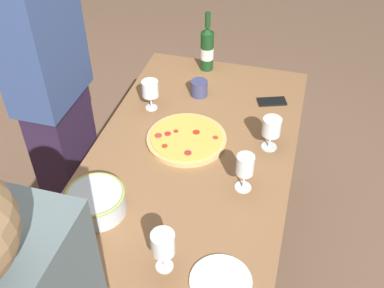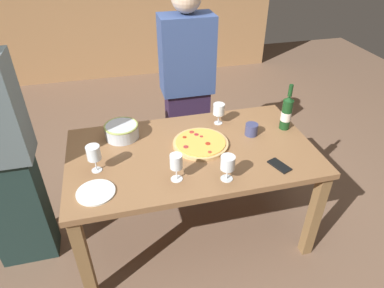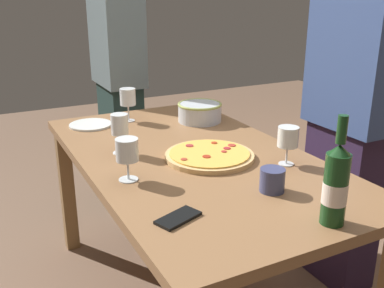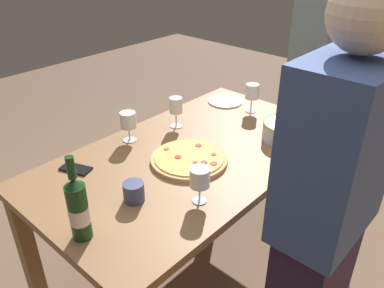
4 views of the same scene
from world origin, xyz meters
name	(u,v)px [view 2 (image 2 of 4)]	position (x,y,z in m)	size (l,w,h in m)	color
ground_plane	(192,228)	(0.00, 0.00, 0.00)	(8.00, 8.00, 0.00)	brown
dining_table	(192,161)	(0.00, 0.00, 0.66)	(1.60, 0.90, 0.75)	olive
pizza	(201,143)	(0.07, 0.05, 0.76)	(0.37, 0.37, 0.03)	tan
serving_bowl	(122,130)	(-0.43, 0.27, 0.80)	(0.23, 0.23, 0.10)	silver
wine_bottle	(287,112)	(0.71, 0.11, 0.88)	(0.07, 0.07, 0.34)	#163E1A
wine_glass_near_pizza	(219,110)	(0.27, 0.29, 0.86)	(0.08, 0.08, 0.16)	white
wine_glass_by_bottle	(176,163)	(-0.16, -0.26, 0.87)	(0.07, 0.07, 0.17)	white
wine_glass_far_left	(94,154)	(-0.61, -0.07, 0.87)	(0.08, 0.08, 0.17)	white
wine_glass_far_right	(228,164)	(0.13, -0.33, 0.86)	(0.08, 0.08, 0.16)	white
cup_amber	(251,129)	(0.44, 0.08, 0.79)	(0.09, 0.09, 0.08)	#3C426D
side_plate	(96,192)	(-0.62, -0.27, 0.76)	(0.22, 0.22, 0.01)	white
cell_phone	(279,166)	(0.48, -0.29, 0.76)	(0.07, 0.14, 0.01)	black
person_host	(187,88)	(0.14, 0.75, 0.83)	(0.42, 0.24, 1.64)	#2D1E3A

